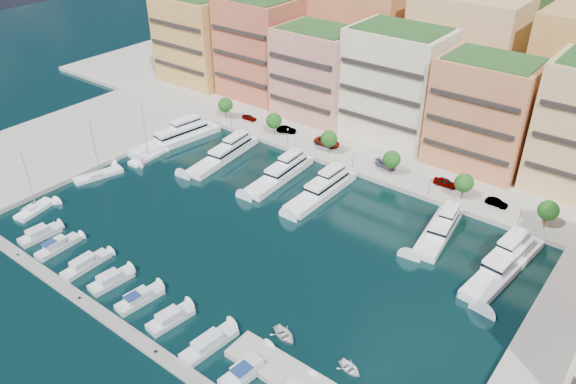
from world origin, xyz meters
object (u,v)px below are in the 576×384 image
object	(u,v)px
lamppost_1	(288,134)
car_3	(386,165)
cruiser_4	(139,299)
cruiser_2	(86,265)
sailboat_1	(98,176)
yacht_0	(178,137)
lamppost_0	(231,115)
sailboat_2	(147,158)
car_0	(249,117)
yacht_3	(324,188)
tree_0	(225,105)
cruiser_5	(170,319)
car_1	(286,130)
car_4	(445,182)
tender_2	(350,369)
tree_2	(329,139)
yacht_1	(226,153)
tree_5	(548,210)
cruiser_3	(111,281)
lamppost_3	(430,182)
cruiser_7	(248,370)
lamppost_2	(353,156)
cruiser_6	(209,344)
car_2	(327,142)
tender_0	(284,335)
yacht_2	(282,172)
cruiser_0	(40,235)
lamppost_4	(521,213)
sailboat_0	(35,210)
car_5	(497,203)
yacht_6	(506,263)
tree_1	(274,121)
tree_4	(464,183)
tree_3	(392,159)
yacht_5	(440,228)
cruiser_1	(58,247)

from	to	relation	value
lamppost_1	car_3	size ratio (longest dim) A/B	0.84
cruiser_4	cruiser_2	bearing A→B (deg)	179.97
sailboat_1	yacht_0	bearing A→B (deg)	87.55
lamppost_1	lamppost_0	bearing A→B (deg)	180.00
sailboat_2	car_0	world-z (taller)	sailboat_2
yacht_3	tree_0	bearing A→B (deg)	161.16
cruiser_5	car_1	world-z (taller)	car_1
car_4	tender_2	bearing A→B (deg)	-172.84
tree_2	yacht_1	xyz separation A→B (m)	(-18.45, -14.50, -3.65)
car_0	car_4	world-z (taller)	car_4
tree_5	cruiser_3	xyz separation A→B (m)	(-51.24, -58.08, -4.20)
lamppost_3	cruiser_7	distance (m)	55.91
tree_0	cruiser_2	distance (m)	62.24
lamppost_2	cruiser_6	world-z (taller)	lamppost_2
sailboat_2	car_3	world-z (taller)	sailboat_2
cruiser_6	car_4	bearing A→B (deg)	82.42
cruiser_2	cruiser_3	size ratio (longest dim) A/B	1.17
lamppost_3	car_3	distance (m)	13.33
lamppost_1	cruiser_3	xyz separation A→B (m)	(6.76, -55.78, -3.28)
tender_2	car_2	distance (m)	66.09
cruiser_7	tender_0	world-z (taller)	cruiser_7
cruiser_3	yacht_0	bearing A→B (deg)	125.21
yacht_0	yacht_2	bearing A→B (deg)	3.32
yacht_1	cruiser_0	xyz separation A→B (m)	(-5.62, -43.58, -0.54)
yacht_3	car_3	size ratio (longest dim) A/B	4.00
lamppost_1	cruiser_7	bearing A→B (deg)	-56.79
lamppost_0	cruiser_0	distance (m)	56.01
lamppost_4	sailboat_0	xyz separation A→B (m)	(-76.71, -51.60, -3.51)
cruiser_6	car_4	world-z (taller)	car_4
cruiser_2	car_5	world-z (taller)	car_5
yacht_6	sailboat_0	distance (m)	88.09
lamppost_1	lamppost_2	distance (m)	18.00
car_0	car_5	distance (m)	65.01
tree_0	cruiser_6	size ratio (longest dim) A/B	0.62
car_0	car_2	world-z (taller)	car_2
tree_0	tender_0	bearing A→B (deg)	-40.60
car_3	cruiser_2	bearing A→B (deg)	168.75
car_0	car_2	bearing A→B (deg)	-93.47
cruiser_6	yacht_3	bearing A→B (deg)	103.89
tree_1	tree_4	bearing A→B (deg)	0.00
tender_0	car_2	bearing A→B (deg)	46.34
cruiser_3	car_1	xyz separation A→B (m)	(-11.24, 60.98, 1.23)
cruiser_0	cruiser_5	xyz separation A→B (m)	(35.06, 0.00, 0.00)
tender_0	tree_3	bearing A→B (deg)	29.52
yacht_3	car_0	distance (m)	38.54
lamppost_4	cruiser_5	size ratio (longest dim) A/B	0.56
cruiser_2	yacht_5	bearing A→B (deg)	46.65
tree_2	sailboat_0	world-z (taller)	sailboat_0
cruiser_3	car_3	xyz separation A→B (m)	(16.87, 60.28, 1.18)
cruiser_1	car_5	size ratio (longest dim) A/B	1.94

